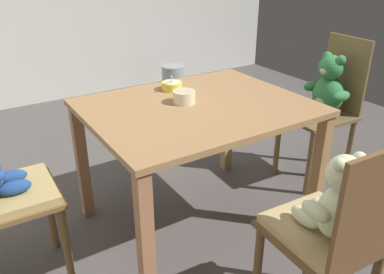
# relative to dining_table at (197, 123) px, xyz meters

# --- Properties ---
(ground_plane) EXTENTS (5.20, 5.20, 0.04)m
(ground_plane) POSITION_rel_dining_table_xyz_m (0.00, 0.00, -0.64)
(ground_plane) COLOR #504B4A
(dining_table) EXTENTS (1.10, 0.89, 0.72)m
(dining_table) POSITION_rel_dining_table_xyz_m (0.00, 0.00, 0.00)
(dining_table) COLOR #9B7147
(dining_table) RESTS_ON ground_plane
(teddy_chair_near_right) EXTENTS (0.43, 0.38, 0.95)m
(teddy_chair_near_right) POSITION_rel_dining_table_xyz_m (0.99, -0.00, -0.04)
(teddy_chair_near_right) COLOR brown
(teddy_chair_near_right) RESTS_ON ground_plane
(teddy_chair_near_front) EXTENTS (0.38, 0.40, 0.90)m
(teddy_chair_near_front) POSITION_rel_dining_table_xyz_m (0.02, -0.87, -0.07)
(teddy_chair_near_front) COLOR brown
(teddy_chair_near_front) RESTS_ON ground_plane
(porridge_bowl_yellow_far_center) EXTENTS (0.11, 0.12, 0.10)m
(porridge_bowl_yellow_far_center) POSITION_rel_dining_table_xyz_m (0.01, 0.27, 0.13)
(porridge_bowl_yellow_far_center) COLOR yellow
(porridge_bowl_yellow_far_center) RESTS_ON dining_table
(porridge_bowl_cream_center) EXTENTS (0.11, 0.11, 0.06)m
(porridge_bowl_cream_center) POSITION_rel_dining_table_xyz_m (-0.04, 0.06, 0.14)
(porridge_bowl_cream_center) COLOR beige
(porridge_bowl_cream_center) RESTS_ON dining_table
(metal_pail) EXTENTS (0.26, 0.26, 0.28)m
(metal_pail) POSITION_rel_dining_table_xyz_m (1.08, 2.15, -0.48)
(metal_pail) COLOR #93969B
(metal_pail) RESTS_ON ground_plane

